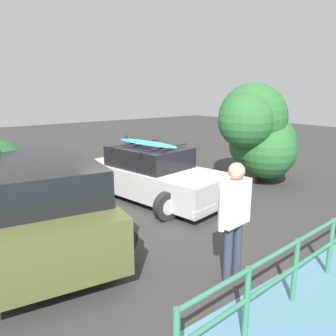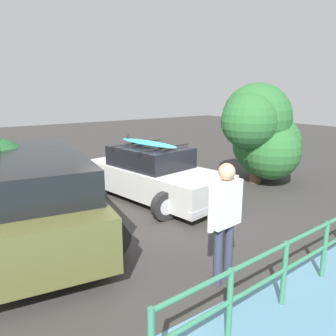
# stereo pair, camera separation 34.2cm
# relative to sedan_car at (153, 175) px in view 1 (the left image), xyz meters

# --- Properties ---
(ground_plane) EXTENTS (44.00, 44.00, 0.02)m
(ground_plane) POSITION_rel_sedan_car_xyz_m (0.65, 0.78, -0.66)
(ground_plane) COLOR #383533
(ground_plane) RESTS_ON ground
(sedan_car) EXTENTS (2.74, 4.30, 1.66)m
(sedan_car) POSITION_rel_sedan_car_xyz_m (0.00, 0.00, 0.00)
(sedan_car) COLOR silver
(sedan_car) RESTS_ON ground
(suv_car) EXTENTS (3.19, 4.95, 1.68)m
(suv_car) POSITION_rel_sedan_car_xyz_m (3.18, 0.78, 0.23)
(suv_car) COLOR brown
(suv_car) RESTS_ON ground
(person_bystander) EXTENTS (0.71, 0.26, 1.82)m
(person_bystander) POSITION_rel_sedan_car_xyz_m (1.29, 3.86, 0.44)
(person_bystander) COLOR #33384C
(person_bystander) RESTS_ON ground
(bush_near_left) EXTENTS (2.87, 2.39, 3.04)m
(bush_near_left) POSITION_rel_sedan_car_xyz_m (-3.51, 0.64, 0.79)
(bush_near_left) COLOR brown
(bush_near_left) RESTS_ON ground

